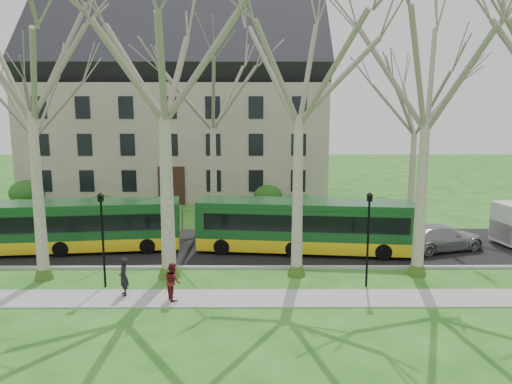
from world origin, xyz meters
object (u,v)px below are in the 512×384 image
sedan (440,237)px  pedestrian_a (124,277)px  bus_lead (75,226)px  bus_follow (305,226)px  pedestrian_b (173,281)px

sedan → pedestrian_a: size_ratio=3.06×
bus_lead → pedestrian_a: bearing=-63.5°
bus_follow → pedestrian_a: bus_follow is taller
pedestrian_b → bus_lead: bearing=17.6°
pedestrian_a → pedestrian_b: 2.26m
bus_follow → pedestrian_b: bus_follow is taller
sedan → bus_follow: bearing=73.1°
bus_follow → pedestrian_a: size_ratio=7.17×
sedan → pedestrian_a: 17.63m
bus_lead → sedan: (20.72, 0.02, -0.71)m
pedestrian_a → bus_lead: bearing=-171.4°
bus_follow → sedan: (7.75, 0.24, -0.76)m
pedestrian_b → pedestrian_a: bearing=52.6°
bus_lead → bus_follow: (12.97, -0.22, 0.05)m
bus_lead → sedan: 20.73m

